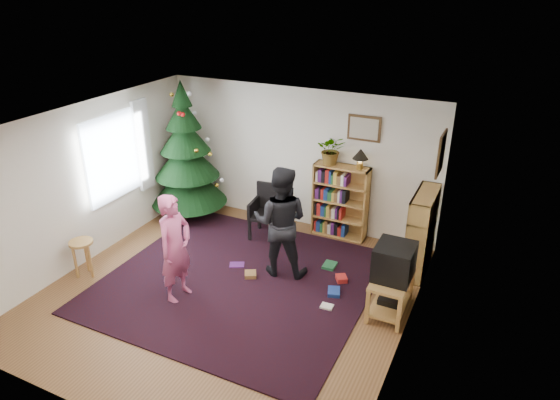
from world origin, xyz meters
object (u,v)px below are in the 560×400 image
at_px(picture_back, 364,128).
at_px(stool, 82,249).
at_px(picture_right, 441,154).
at_px(person_standing, 175,248).
at_px(person_by_chair, 281,222).
at_px(table_lamp, 361,155).
at_px(crt_tv, 394,262).
at_px(potted_plant, 332,150).
at_px(bookshelf_back, 340,201).
at_px(christmas_tree, 187,162).
at_px(bookshelf_right, 421,232).
at_px(armchair, 269,209).
at_px(tv_stand, 391,291).

height_order(picture_back, stool, picture_back).
height_order(picture_right, person_standing, picture_right).
height_order(picture_right, person_by_chair, picture_right).
distance_m(picture_right, table_lamp, 1.50).
height_order(person_standing, person_by_chair, person_by_chair).
xyz_separation_m(crt_tv, potted_plant, (-1.56, 1.76, 0.77)).
distance_m(picture_back, crt_tv, 2.47).
xyz_separation_m(picture_right, crt_tv, (-0.26, -1.17, -1.16)).
xyz_separation_m(bookshelf_back, person_by_chair, (-0.41, -1.52, 0.20)).
distance_m(christmas_tree, table_lamp, 3.20).
distance_m(christmas_tree, bookshelf_right, 4.34).
bearing_deg(crt_tv, bookshelf_right, 84.27).
xyz_separation_m(picture_right, bookshelf_right, (-0.14, 0.05, -1.29)).
bearing_deg(christmas_tree, armchair, -2.49).
bearing_deg(person_standing, crt_tv, -66.69).
distance_m(bookshelf_back, stool, 4.22).
bearing_deg(potted_plant, picture_back, 15.39).
relative_size(person_standing, person_by_chair, 0.91).
xyz_separation_m(picture_back, armchair, (-1.40, -0.66, -1.45)).
bearing_deg(armchair, person_by_chair, -61.16).
height_order(picture_right, potted_plant, picture_right).
distance_m(person_by_chair, table_lamp, 1.81).
relative_size(tv_stand, armchair, 0.91).
bearing_deg(picture_back, person_standing, -120.99).
bearing_deg(christmas_tree, person_by_chair, -23.82).
bearing_deg(armchair, bookshelf_back, 19.09).
bearing_deg(bookshelf_right, table_lamp, 65.51).
bearing_deg(picture_right, armchair, 178.65).
xyz_separation_m(person_standing, person_by_chair, (1.02, 1.21, 0.07)).
relative_size(picture_back, table_lamp, 1.59).
xyz_separation_m(crt_tv, table_lamp, (-1.06, 1.76, 0.75)).
height_order(bookshelf_back, tv_stand, bookshelf_back).
bearing_deg(person_standing, picture_back, -26.87).
bearing_deg(picture_right, bookshelf_right, 158.83).
bearing_deg(armchair, person_standing, -104.60).
relative_size(potted_plant, table_lamp, 1.48).
distance_m(person_standing, table_lamp, 3.32).
height_order(christmas_tree, armchair, christmas_tree).
height_order(tv_stand, person_standing, person_standing).
bearing_deg(stool, tv_stand, 14.40).
bearing_deg(stool, christmas_tree, 84.79).
relative_size(tv_stand, table_lamp, 2.45).
relative_size(picture_back, bookshelf_back, 0.42).
bearing_deg(potted_plant, person_standing, -114.28).
xyz_separation_m(tv_stand, crt_tv, (-0.00, -0.00, 0.46)).
relative_size(bookshelf_back, armchair, 1.39).
xyz_separation_m(tv_stand, person_by_chair, (-1.77, 0.24, 0.55)).
relative_size(christmas_tree, tv_stand, 3.02).
distance_m(bookshelf_right, person_standing, 3.65).
bearing_deg(bookshelf_right, stool, 117.47).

